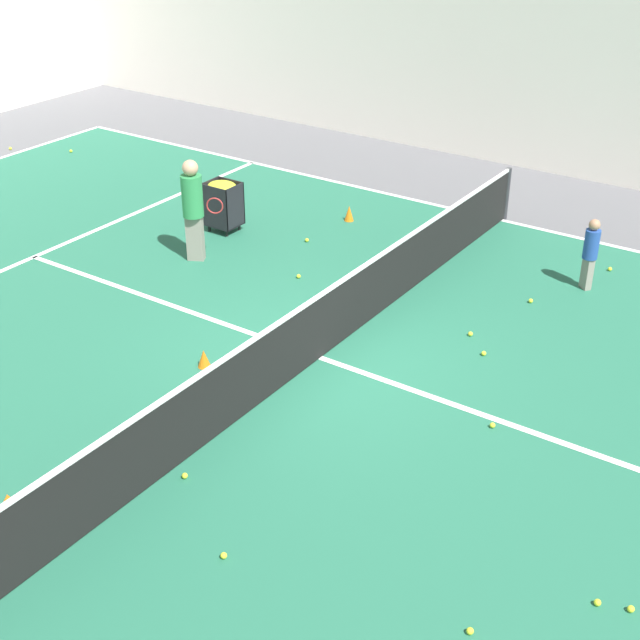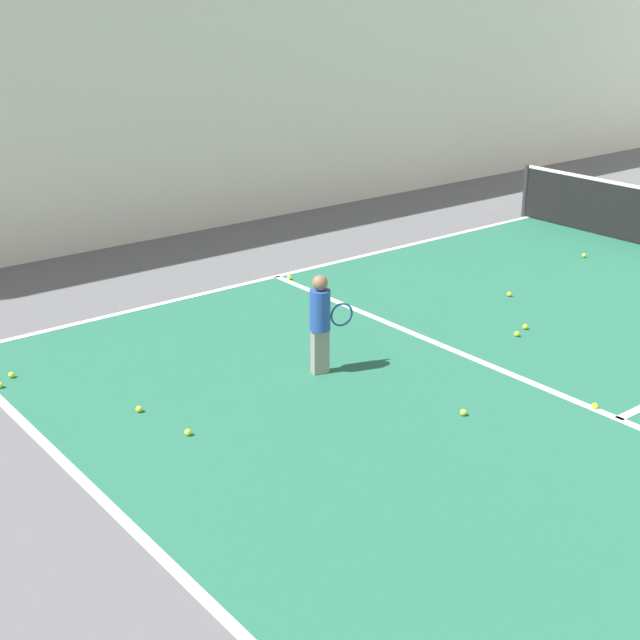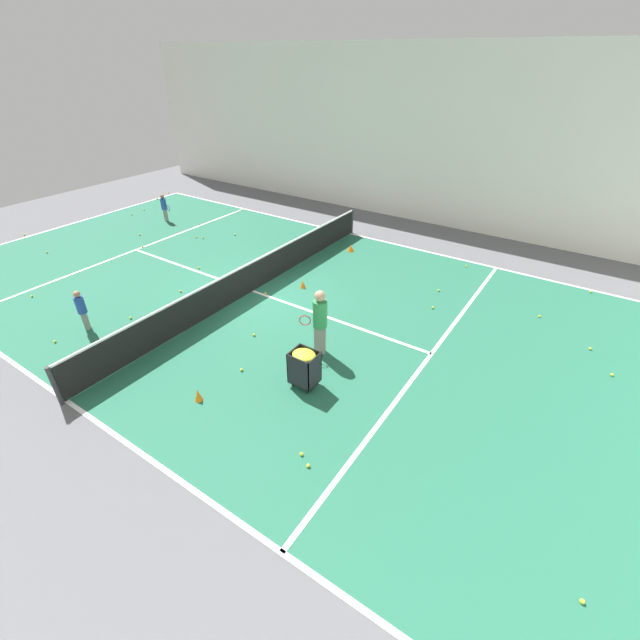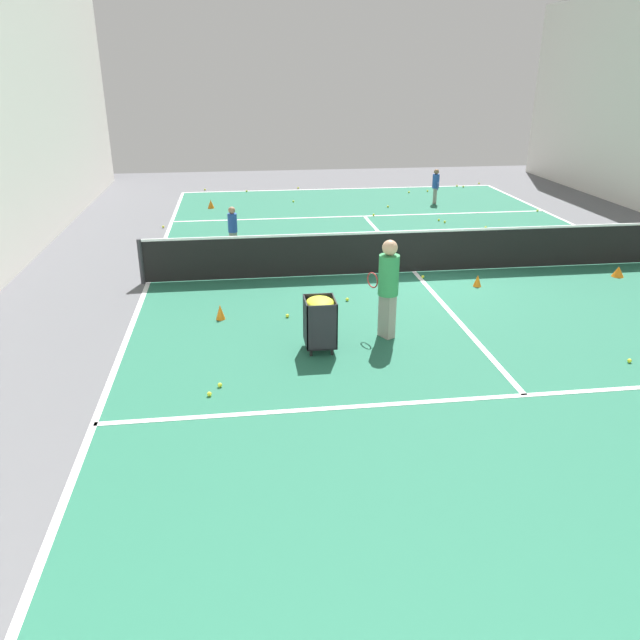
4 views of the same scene
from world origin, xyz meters
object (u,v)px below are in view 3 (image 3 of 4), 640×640
Objects in this scene: coach_at_net at (320,319)px; training_cone_0 at (351,248)px; training_cone_1 at (303,284)px; tennis_net at (252,276)px; player_near_baseline at (164,206)px; child_midcourt at (81,308)px; ball_cart at (304,363)px.

coach_at_net is 6.56m from training_cone_0.
coach_at_net is 3.61m from training_cone_1.
tennis_net is 7.07× the size of coach_at_net.
player_near_baseline is 8.72m from child_midcourt.
training_cone_0 is at bearing -94.47° from coach_at_net.
training_cone_0 is at bearing -157.13° from ball_cart.
coach_at_net is at bearing 62.51° from child_midcourt.
child_midcourt is 6.23m from training_cone_1.
child_midcourt is 6.36m from ball_cart.
tennis_net is 4.57m from training_cone_0.
ball_cart is at bearing 55.46° from tennis_net.
ball_cart is at bearing 80.53° from coach_at_net.
tennis_net is 3.87m from coach_at_net.
player_near_baseline reaches higher than ball_cart.
training_cone_1 is (1.74, 8.70, -0.54)m from player_near_baseline.
training_cone_1 is (-3.79, -2.80, -0.52)m from ball_cart.
child_midcourt is (4.12, -2.25, 0.16)m from tennis_net.
ball_cart reaches higher than training_cone_0.
child_midcourt is (2.62, -5.79, -0.33)m from coach_at_net.
tennis_net reaches higher than ball_cart.
ball_cart is at bearing 50.88° from child_midcourt.
player_near_baseline is 1.00× the size of child_midcourt.
player_near_baseline is 8.64m from training_cone_0.
player_near_baseline is 8.89m from training_cone_1.
coach_at_net is at bearing 67.04° from tennis_net.
training_cone_0 is (-8.58, 3.18, -0.55)m from child_midcourt.
coach_at_net reaches higher than child_midcourt.
player_near_baseline is at bearing -101.34° from training_cone_1.
player_near_baseline is 4.62× the size of training_cone_1.
player_near_baseline is at bearing -110.44° from tennis_net.
child_midcourt reaches higher than tennis_net.
child_midcourt is 4.39× the size of training_cone_0.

